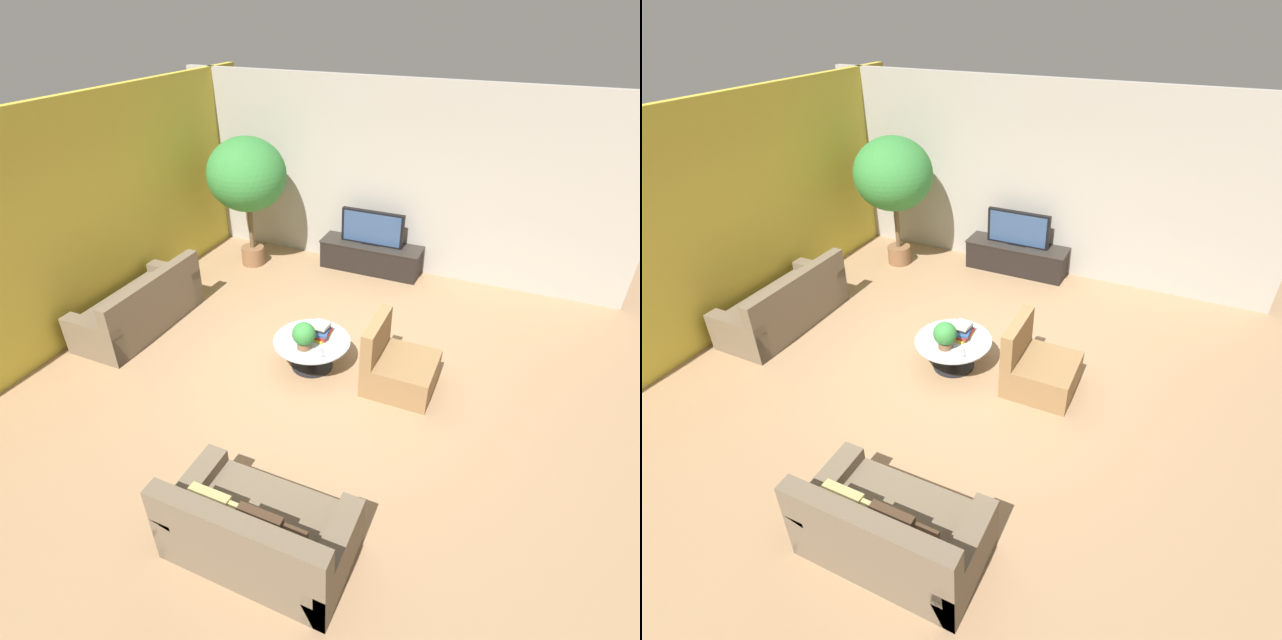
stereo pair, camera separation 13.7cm
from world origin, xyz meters
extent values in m
plane|color=#9E7A56|center=(0.00, 0.00, 0.00)|extent=(24.00, 24.00, 0.00)
cube|color=#A39E93|center=(0.00, 3.26, 1.50)|extent=(7.40, 0.12, 3.00)
cube|color=gold|center=(-3.26, 0.20, 1.50)|extent=(0.12, 7.40, 3.00)
cube|color=black|center=(-0.19, 2.94, 0.24)|extent=(1.67, 0.48, 0.49)
cube|color=#2D2823|center=(-0.19, 2.94, 0.48)|extent=(1.71, 0.50, 0.02)
cube|color=black|center=(-0.19, 2.94, 0.77)|extent=(1.05, 0.08, 0.57)
cube|color=navy|center=(-0.19, 2.90, 0.77)|extent=(0.97, 0.00, 0.51)
cube|color=black|center=(-0.19, 2.94, 0.50)|extent=(0.32, 0.13, 0.02)
cylinder|color=black|center=(-0.01, 0.11, 0.01)|extent=(0.53, 0.53, 0.02)
cylinder|color=black|center=(-0.01, 0.11, 0.19)|extent=(0.10, 0.10, 0.38)
cylinder|color=#A8B2B7|center=(-0.01, 0.11, 0.39)|extent=(0.96, 0.96, 0.02)
cube|color=brown|center=(-2.64, 0.00, 0.21)|extent=(0.84, 1.87, 0.42)
cube|color=brown|center=(-2.30, 0.00, 0.63)|extent=(0.16, 1.87, 0.42)
cube|color=brown|center=(-2.64, 0.83, 0.27)|extent=(0.84, 0.20, 0.54)
cube|color=brown|center=(-2.64, -0.84, 0.27)|extent=(0.84, 0.20, 0.54)
cube|color=orange|center=(-2.46, 0.47, 0.57)|extent=(0.14, 0.34, 0.31)
cube|color=orange|center=(-2.46, 0.16, 0.58)|extent=(0.16, 0.36, 0.33)
cube|color=tan|center=(-2.46, -0.16, 0.55)|extent=(0.12, 0.29, 0.27)
cube|color=#B23328|center=(-2.46, -0.48, 0.58)|extent=(0.14, 0.35, 0.32)
cube|color=brown|center=(0.64, -2.35, 0.21)|extent=(1.52, 0.84, 0.42)
cube|color=brown|center=(0.64, -2.69, 0.63)|extent=(1.52, 0.16, 0.42)
cube|color=brown|center=(1.30, -2.35, 0.27)|extent=(0.20, 0.84, 0.54)
cube|color=brown|center=(-0.02, -2.35, 0.27)|extent=(0.20, 0.84, 0.54)
cube|color=#422D1E|center=(0.99, -2.53, 0.55)|extent=(0.30, 0.13, 0.27)
cube|color=#422D1E|center=(0.76, -2.53, 0.59)|extent=(0.37, 0.12, 0.33)
cube|color=tan|center=(0.53, -2.53, 0.56)|extent=(0.32, 0.13, 0.30)
cube|color=tan|center=(0.30, -2.53, 0.58)|extent=(0.35, 0.16, 0.33)
cube|color=olive|center=(1.12, 0.17, 0.20)|extent=(0.80, 0.76, 0.40)
cube|color=olive|center=(0.79, 0.17, 0.63)|extent=(0.14, 0.76, 0.46)
cylinder|color=brown|center=(-2.16, 2.36, 0.16)|extent=(0.39, 0.39, 0.31)
cylinder|color=brown|center=(-2.16, 2.36, 0.65)|extent=(0.08, 0.08, 0.68)
ellipsoid|color=#337F38|center=(-2.16, 2.36, 1.58)|extent=(1.28, 1.28, 1.17)
cylinder|color=brown|center=(-0.03, -0.07, 0.44)|extent=(0.17, 0.17, 0.08)
sphere|color=#337F38|center=(-0.03, -0.07, 0.60)|extent=(0.28, 0.28, 0.28)
cube|color=gold|center=(0.04, 0.23, 0.41)|extent=(0.24, 0.32, 0.02)
cube|color=#A32823|center=(0.05, 0.24, 0.44)|extent=(0.23, 0.29, 0.04)
cube|color=#2D4C84|center=(0.06, 0.24, 0.48)|extent=(0.25, 0.31, 0.03)
cube|color=#232326|center=(0.05, 0.23, 0.52)|extent=(0.18, 0.17, 0.04)
cube|color=beige|center=(0.06, 0.25, 0.56)|extent=(0.21, 0.21, 0.04)
cube|color=black|center=(-0.22, 0.28, 0.41)|extent=(0.13, 0.15, 0.02)
cube|color=gray|center=(0.21, -0.09, 0.41)|extent=(0.11, 0.16, 0.02)
camera|label=1|loc=(2.09, -4.46, 3.97)|focal=28.00mm
camera|label=2|loc=(2.22, -4.40, 3.97)|focal=28.00mm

